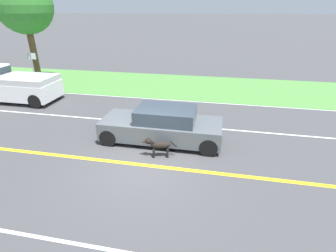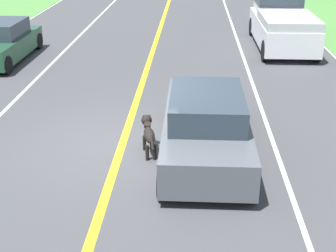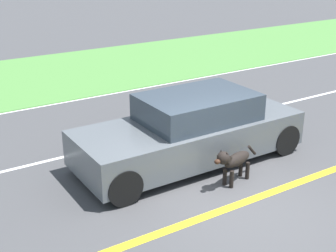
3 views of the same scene
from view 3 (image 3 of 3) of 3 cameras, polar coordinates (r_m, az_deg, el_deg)
name	(u,v)px [view 3 (image 3 of 3)]	position (r m, az deg, el deg)	size (l,w,h in m)	color
ground_plane	(239,204)	(8.40, 8.63, -9.43)	(400.00, 400.00, 0.00)	#424244
centre_divider_line	(239,204)	(8.40, 8.63, -9.41)	(0.18, 160.00, 0.01)	yellow
lane_edge_line_right	(82,99)	(13.93, -10.42, 3.29)	(0.14, 160.00, 0.01)	white
lane_dash_same_dir	(141,138)	(10.96, -3.33, -1.50)	(0.10, 160.00, 0.01)	white
grass_verge_right	(48,75)	(16.64, -14.44, 6.00)	(6.00, 160.00, 0.03)	#4C843D
ego_car	(191,131)	(9.59, 2.82, -0.60)	(1.83, 4.76, 1.44)	#51565B
dog	(234,161)	(8.83, 8.00, -4.19)	(0.43, 1.24, 0.79)	black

